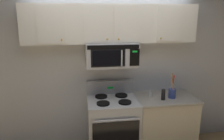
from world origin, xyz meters
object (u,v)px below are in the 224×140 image
stove_range (113,126)px  utensil_crock_blue (172,92)px  over_range_microwave (111,55)px  salt_shaker (151,93)px  pepper_mill (163,95)px

stove_range → utensil_crock_blue: utensil_crock_blue is taller
over_range_microwave → salt_shaker: size_ratio=7.08×
salt_shaker → stove_range: bearing=-175.9°
stove_range → salt_shaker: size_ratio=10.44×
utensil_crock_blue → salt_shaker: size_ratio=3.67×
over_range_microwave → stove_range: bearing=-89.9°
stove_range → salt_shaker: bearing=4.1°
salt_shaker → pepper_mill: size_ratio=0.64×
over_range_microwave → salt_shaker: over_range_microwave is taller
over_range_microwave → utensil_crock_blue: over_range_microwave is taller
stove_range → over_range_microwave: 1.11m
utensil_crock_blue → pepper_mill: 0.18m
stove_range → utensil_crock_blue: (0.92, -0.05, 0.53)m
pepper_mill → over_range_microwave: bearing=163.3°
stove_range → over_range_microwave: (-0.00, 0.12, 1.11)m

